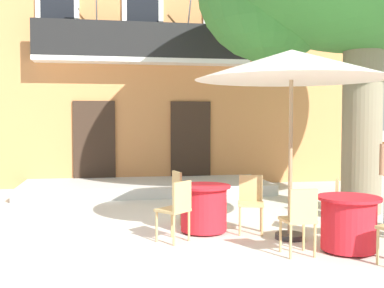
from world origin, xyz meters
TOP-DOWN VIEW (x-y plane):
  - ground_plane at (0.00, 0.00)m, footprint 120.00×120.00m
  - building_facade at (-0.54, 6.99)m, footprint 13.00×5.09m
  - entrance_step_platform at (-0.54, 3.88)m, footprint 6.06×2.25m
  - cafe_table_near_tree at (1.75, -1.93)m, footprint 0.86×0.86m
  - cafe_chair_near_tree_1 at (2.05, -1.23)m, footprint 0.54×0.54m
  - cafe_chair_near_tree_2 at (1.01, -2.03)m, footprint 0.41×0.41m
  - cafe_table_middle at (0.02, -0.48)m, footprint 0.86×0.86m
  - cafe_chair_middle_0 at (-0.49, -1.03)m, footprint 0.56×0.56m
  - cafe_chair_middle_1 at (0.76, -0.61)m, footprint 0.49×0.49m
  - cafe_chair_middle_2 at (-0.21, 0.24)m, footprint 0.48×0.48m
  - cafe_umbrella at (1.22, -1.13)m, footprint 2.90×2.90m

SIDE VIEW (x-z plane):
  - ground_plane at x=0.00m, z-range 0.00..0.00m
  - entrance_step_platform at x=-0.54m, z-range 0.00..0.25m
  - cafe_table_near_tree at x=1.75m, z-range 0.01..0.77m
  - cafe_table_middle at x=0.02m, z-range 0.01..0.77m
  - cafe_chair_near_tree_1 at x=2.05m, z-range 0.07..0.98m
  - cafe_chair_near_tree_2 at x=1.01m, z-range 0.07..0.98m
  - cafe_chair_middle_0 at x=-0.49m, z-range 0.07..0.98m
  - cafe_chair_middle_1 at x=0.76m, z-range 0.07..0.98m
  - cafe_chair_middle_2 at x=-0.21m, z-range 0.07..0.98m
  - cafe_umbrella at x=1.22m, z-range 1.19..4.04m
  - building_facade at x=-0.54m, z-range 0.00..7.50m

